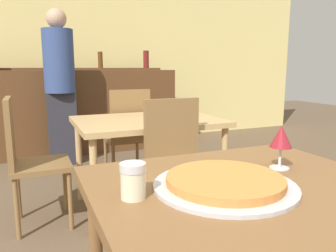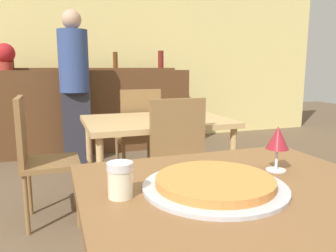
% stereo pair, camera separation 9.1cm
% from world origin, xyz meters
% --- Properties ---
extents(wall_back, '(8.00, 0.05, 2.80)m').
position_xyz_m(wall_back, '(0.00, 4.25, 1.40)').
color(wall_back, '#EAD684').
rests_on(wall_back, ground_plane).
extents(dining_table_near, '(0.95, 0.83, 0.77)m').
position_xyz_m(dining_table_near, '(0.00, 0.00, 0.68)').
color(dining_table_near, brown).
rests_on(dining_table_near, ground_plane).
extents(dining_table_far, '(1.12, 0.82, 0.73)m').
position_xyz_m(dining_table_far, '(0.24, 1.63, 0.65)').
color(dining_table_far, tan).
rests_on(dining_table_far, ground_plane).
extents(bar_counter, '(2.60, 0.56, 1.10)m').
position_xyz_m(bar_counter, '(0.00, 3.74, 0.55)').
color(bar_counter, brown).
rests_on(bar_counter, ground_plane).
extents(bar_back_shelf, '(2.39, 0.24, 0.28)m').
position_xyz_m(bar_back_shelf, '(-0.00, 3.88, 1.15)').
color(bar_back_shelf, brown).
rests_on(bar_back_shelf, bar_counter).
extents(chair_far_side_front, '(0.40, 0.40, 0.93)m').
position_xyz_m(chair_far_side_front, '(0.24, 1.05, 0.53)').
color(chair_far_side_front, olive).
rests_on(chair_far_side_front, ground_plane).
extents(chair_far_side_back, '(0.40, 0.40, 0.93)m').
position_xyz_m(chair_far_side_back, '(0.24, 2.21, 0.53)').
color(chair_far_side_back, olive).
rests_on(chair_far_side_back, ground_plane).
extents(chair_far_side_left, '(0.40, 0.40, 0.93)m').
position_xyz_m(chair_far_side_left, '(-0.65, 1.63, 0.53)').
color(chair_far_side_left, olive).
rests_on(chair_far_side_left, ground_plane).
extents(pizza_tray, '(0.44, 0.44, 0.04)m').
position_xyz_m(pizza_tray, '(-0.08, 0.01, 0.79)').
color(pizza_tray, '#B7B7BC').
rests_on(pizza_tray, dining_table_near).
extents(cheese_shaker, '(0.07, 0.07, 0.10)m').
position_xyz_m(cheese_shaker, '(-0.36, 0.04, 0.82)').
color(cheese_shaker, beige).
rests_on(cheese_shaker, dining_table_near).
extents(person_standing, '(0.34, 0.34, 1.78)m').
position_xyz_m(person_standing, '(-0.28, 3.16, 0.97)').
color(person_standing, '#2D2D38').
rests_on(person_standing, ground_plane).
extents(wine_glass, '(0.08, 0.08, 0.16)m').
position_xyz_m(wine_glass, '(0.21, 0.10, 0.88)').
color(wine_glass, silver).
rests_on(wine_glass, dining_table_near).
extents(potted_plant, '(0.24, 0.24, 0.33)m').
position_xyz_m(potted_plant, '(-1.05, 3.69, 1.28)').
color(potted_plant, maroon).
rests_on(potted_plant, bar_counter).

